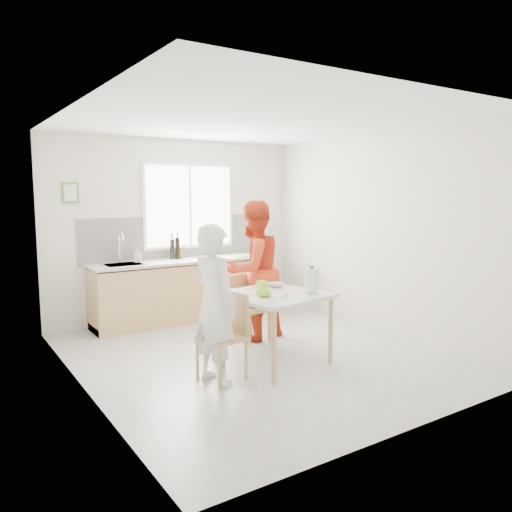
{
  "coord_description": "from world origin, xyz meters",
  "views": [
    {
      "loc": [
        -3.15,
        -4.76,
        1.9
      ],
      "look_at": [
        0.1,
        0.2,
        1.15
      ],
      "focal_mm": 35.0,
      "sensor_mm": 36.0,
      "label": 1
    }
  ],
  "objects_px": {
    "chair_left": "(227,332)",
    "chair_far": "(247,305)",
    "bowl_white": "(276,285)",
    "wine_bottle_a": "(177,248)",
    "wine_bottle_b": "(172,249)",
    "person_red": "(253,270)",
    "person_white": "(214,304)",
    "milk_jug": "(312,279)",
    "bowl_green": "(264,294)",
    "dining_table": "(273,301)"
  },
  "relations": [
    {
      "from": "chair_left",
      "to": "chair_far",
      "type": "bearing_deg",
      "value": 128.3
    },
    {
      "from": "chair_far",
      "to": "bowl_white",
      "type": "bearing_deg",
      "value": -95.05
    },
    {
      "from": "wine_bottle_a",
      "to": "wine_bottle_b",
      "type": "height_order",
      "value": "wine_bottle_a"
    },
    {
      "from": "person_red",
      "to": "bowl_white",
      "type": "height_order",
      "value": "person_red"
    },
    {
      "from": "chair_far",
      "to": "person_white",
      "type": "bearing_deg",
      "value": -145.53
    },
    {
      "from": "person_red",
      "to": "milk_jug",
      "type": "height_order",
      "value": "person_red"
    },
    {
      "from": "chair_left",
      "to": "person_white",
      "type": "relative_size",
      "value": 0.56
    },
    {
      "from": "chair_far",
      "to": "bowl_green",
      "type": "xyz_separation_m",
      "value": [
        -0.38,
        -0.95,
        0.34
      ]
    },
    {
      "from": "milk_jug",
      "to": "wine_bottle_b",
      "type": "height_order",
      "value": "wine_bottle_b"
    },
    {
      "from": "wine_bottle_b",
      "to": "chair_far",
      "type": "bearing_deg",
      "value": -77.39
    },
    {
      "from": "chair_left",
      "to": "person_white",
      "type": "bearing_deg",
      "value": -90.0
    },
    {
      "from": "chair_far",
      "to": "milk_jug",
      "type": "xyz_separation_m",
      "value": [
        0.18,
        -1.08,
        0.47
      ]
    },
    {
      "from": "person_red",
      "to": "milk_jug",
      "type": "distance_m",
      "value": 1.14
    },
    {
      "from": "dining_table",
      "to": "wine_bottle_a",
      "type": "height_order",
      "value": "wine_bottle_a"
    },
    {
      "from": "bowl_white",
      "to": "chair_left",
      "type": "bearing_deg",
      "value": -155.13
    },
    {
      "from": "dining_table",
      "to": "wine_bottle_a",
      "type": "bearing_deg",
      "value": 91.6
    },
    {
      "from": "chair_far",
      "to": "bowl_white",
      "type": "distance_m",
      "value": 0.66
    },
    {
      "from": "person_red",
      "to": "bowl_green",
      "type": "relative_size",
      "value": 10.43
    },
    {
      "from": "person_white",
      "to": "wine_bottle_a",
      "type": "distance_m",
      "value": 2.67
    },
    {
      "from": "wine_bottle_a",
      "to": "bowl_green",
      "type": "bearing_deg",
      "value": -92.79
    },
    {
      "from": "person_red",
      "to": "wine_bottle_b",
      "type": "relative_size",
      "value": 6.01
    },
    {
      "from": "milk_jug",
      "to": "wine_bottle_b",
      "type": "distance_m",
      "value": 2.67
    },
    {
      "from": "bowl_white",
      "to": "milk_jug",
      "type": "relative_size",
      "value": 0.68
    },
    {
      "from": "wine_bottle_a",
      "to": "wine_bottle_b",
      "type": "relative_size",
      "value": 1.07
    },
    {
      "from": "person_white",
      "to": "wine_bottle_a",
      "type": "relative_size",
      "value": 5.01
    },
    {
      "from": "wine_bottle_b",
      "to": "wine_bottle_a",
      "type": "bearing_deg",
      "value": -6.42
    },
    {
      "from": "chair_far",
      "to": "person_red",
      "type": "distance_m",
      "value": 0.45
    },
    {
      "from": "person_white",
      "to": "wine_bottle_b",
      "type": "bearing_deg",
      "value": -25.39
    },
    {
      "from": "chair_left",
      "to": "bowl_green",
      "type": "height_order",
      "value": "chair_left"
    },
    {
      "from": "wine_bottle_a",
      "to": "chair_far",
      "type": "bearing_deg",
      "value": -80.29
    },
    {
      "from": "person_white",
      "to": "chair_left",
      "type": "bearing_deg",
      "value": -90.0
    },
    {
      "from": "wine_bottle_b",
      "to": "person_red",
      "type": "bearing_deg",
      "value": -71.95
    },
    {
      "from": "bowl_green",
      "to": "bowl_white",
      "type": "relative_size",
      "value": 0.89
    },
    {
      "from": "milk_jug",
      "to": "wine_bottle_b",
      "type": "xyz_separation_m",
      "value": [
        -0.52,
        2.62,
        0.12
      ]
    },
    {
      "from": "wine_bottle_a",
      "to": "wine_bottle_b",
      "type": "xyz_separation_m",
      "value": [
        -0.08,
        0.01,
        -0.01
      ]
    },
    {
      "from": "person_white",
      "to": "milk_jug",
      "type": "relative_size",
      "value": 5.63
    },
    {
      "from": "dining_table",
      "to": "bowl_white",
      "type": "height_order",
      "value": "bowl_white"
    },
    {
      "from": "wine_bottle_a",
      "to": "person_white",
      "type": "bearing_deg",
      "value": -106.57
    },
    {
      "from": "dining_table",
      "to": "milk_jug",
      "type": "bearing_deg",
      "value": -30.3
    },
    {
      "from": "dining_table",
      "to": "person_white",
      "type": "relative_size",
      "value": 0.75
    },
    {
      "from": "person_white",
      "to": "milk_jug",
      "type": "height_order",
      "value": "person_white"
    },
    {
      "from": "chair_far",
      "to": "wine_bottle_a",
      "type": "xyz_separation_m",
      "value": [
        -0.26,
        1.52,
        0.6
      ]
    },
    {
      "from": "milk_jug",
      "to": "wine_bottle_a",
      "type": "relative_size",
      "value": 0.89
    },
    {
      "from": "dining_table",
      "to": "person_red",
      "type": "height_order",
      "value": "person_red"
    },
    {
      "from": "chair_far",
      "to": "wine_bottle_b",
      "type": "bearing_deg",
      "value": 92.02
    },
    {
      "from": "person_red",
      "to": "chair_left",
      "type": "bearing_deg",
      "value": 35.8
    },
    {
      "from": "dining_table",
      "to": "milk_jug",
      "type": "relative_size",
      "value": 4.22
    },
    {
      "from": "bowl_green",
      "to": "wine_bottle_a",
      "type": "xyz_separation_m",
      "value": [
        0.12,
        2.48,
        0.26
      ]
    },
    {
      "from": "wine_bottle_b",
      "to": "person_white",
      "type": "bearing_deg",
      "value": -104.8
    },
    {
      "from": "chair_left",
      "to": "chair_far",
      "type": "height_order",
      "value": "chair_left"
    }
  ]
}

